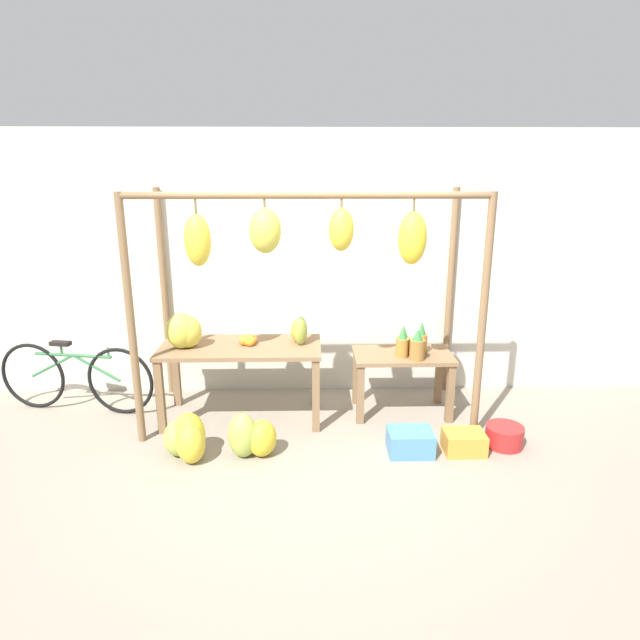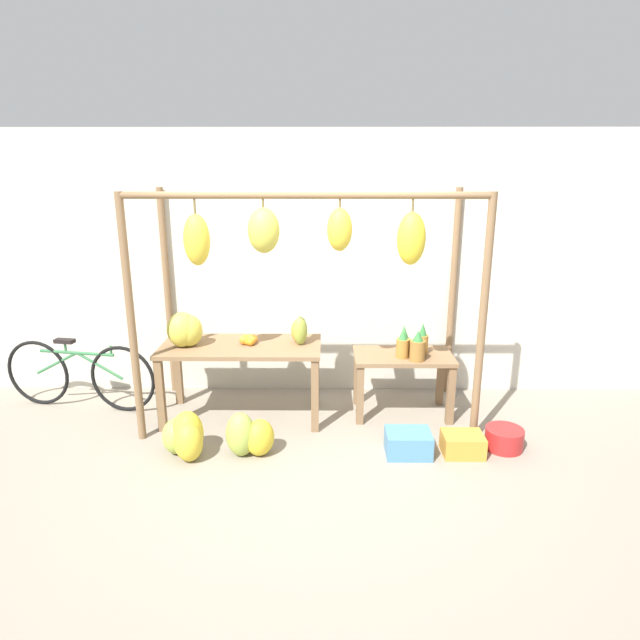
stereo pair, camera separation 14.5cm
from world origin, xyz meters
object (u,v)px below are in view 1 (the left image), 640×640
object	(u,v)px
blue_bucket	(504,436)
fruit_crate_purple	(464,442)
banana_pile_ground_right	(252,437)
papaya_pile	(299,331)
banana_pile_ground_left	(187,437)
pineapple_cluster	(412,344)
parked_bicycle	(76,377)
fruit_crate_white	(410,442)
orange_pile	(248,341)
banana_pile_on_table	(184,331)

from	to	relation	value
blue_bucket	fruit_crate_purple	distance (m)	0.41
banana_pile_ground_right	papaya_pile	xyz separation A→B (m)	(0.40, 0.79, 0.71)
blue_bucket	papaya_pile	size ratio (longest dim) A/B	1.18
banana_pile_ground_left	fruit_crate_purple	size ratio (longest dim) A/B	1.31
pineapple_cluster	blue_bucket	xyz separation A→B (m)	(0.74, -0.65, -0.66)
banana_pile_ground_right	papaya_pile	world-z (taller)	papaya_pile
parked_bicycle	banana_pile_ground_left	bearing A→B (deg)	-35.90
fruit_crate_white	papaya_pile	distance (m)	1.47
banana_pile_ground_right	papaya_pile	size ratio (longest dim) A/B	1.79
pineapple_cluster	papaya_pile	distance (m)	1.11
orange_pile	banana_pile_ground_right	distance (m)	1.00
banana_pile_ground_right	fruit_crate_purple	xyz separation A→B (m)	(1.85, 0.03, -0.09)
parked_bicycle	fruit_crate_purple	size ratio (longest dim) A/B	4.69
parked_bicycle	blue_bucket	bearing A→B (deg)	-11.26
fruit_crate_purple	banana_pile_ground_left	bearing A→B (deg)	-179.19
papaya_pile	banana_pile_ground_right	bearing A→B (deg)	-116.90
parked_bicycle	orange_pile	bearing A→B (deg)	-5.63
orange_pile	papaya_pile	world-z (taller)	papaya_pile
banana_pile_ground_left	blue_bucket	world-z (taller)	banana_pile_ground_left
blue_bucket	parked_bicycle	bearing A→B (deg)	168.74
banana_pile_on_table	pineapple_cluster	world-z (taller)	banana_pile_on_table
banana_pile_on_table	papaya_pile	bearing A→B (deg)	4.80
banana_pile_on_table	fruit_crate_white	bearing A→B (deg)	-18.18
orange_pile	papaya_pile	size ratio (longest dim) A/B	0.62
banana_pile_ground_left	fruit_crate_purple	world-z (taller)	banana_pile_ground_left
banana_pile_on_table	fruit_crate_purple	size ratio (longest dim) A/B	1.15
orange_pile	papaya_pile	xyz separation A→B (m)	(0.50, 0.02, 0.09)
fruit_crate_white	parked_bicycle	distance (m)	3.39
orange_pile	banana_pile_ground_right	world-z (taller)	orange_pile
parked_bicycle	papaya_pile	bearing A→B (deg)	-3.95
parked_bicycle	fruit_crate_purple	xyz separation A→B (m)	(3.72, -0.92, -0.27)
banana_pile_on_table	papaya_pile	world-z (taller)	banana_pile_on_table
blue_bucket	banana_pile_ground_left	bearing A→B (deg)	-177.20
blue_bucket	fruit_crate_purple	xyz separation A→B (m)	(-0.39, -0.10, 0.00)
parked_bicycle	papaya_pile	distance (m)	2.34
fruit_crate_white	blue_bucket	distance (m)	0.87
banana_pile_ground_left	fruit_crate_white	bearing A→B (deg)	0.94
orange_pile	fruit_crate_purple	xyz separation A→B (m)	(1.94, -0.75, -0.70)
fruit_crate_white	banana_pile_ground_left	bearing A→B (deg)	-179.06
banana_pile_ground_left	blue_bucket	xyz separation A→B (m)	(2.79, 0.14, -0.09)
pineapple_cluster	orange_pile	bearing A→B (deg)	-179.77
fruit_crate_white	fruit_crate_purple	world-z (taller)	fruit_crate_white
banana_pile_on_table	blue_bucket	xyz separation A→B (m)	(2.93, -0.57, -0.83)
fruit_crate_purple	pineapple_cluster	bearing A→B (deg)	114.51
banana_pile_ground_right	fruit_crate_purple	distance (m)	1.85
banana_pile_ground_left	banana_pile_ground_right	xyz separation A→B (m)	(0.55, 0.00, -0.00)
orange_pile	papaya_pile	bearing A→B (deg)	2.10
banana_pile_ground_left	papaya_pile	bearing A→B (deg)	39.94
papaya_pile	fruit_crate_white	bearing A→B (deg)	-38.25
banana_pile_ground_left	parked_bicycle	distance (m)	1.64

